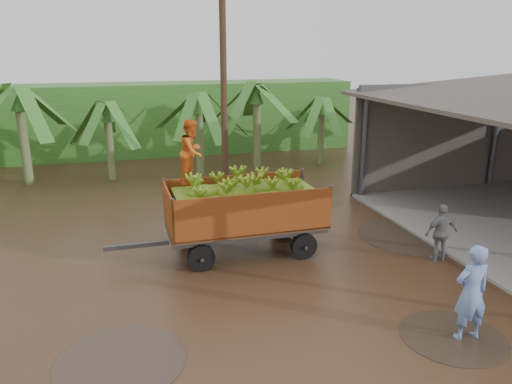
{
  "coord_description": "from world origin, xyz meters",
  "views": [
    {
      "loc": [
        -3.34,
        -10.42,
        5.42
      ],
      "look_at": [
        0.28,
        2.38,
        1.52
      ],
      "focal_mm": 35.0,
      "sensor_mm": 36.0,
      "label": 1
    }
  ],
  "objects_px": {
    "utility_pole": "(224,91)",
    "man_blue": "(471,293)",
    "man_grey": "(441,233)",
    "banana_trailer": "(243,207)"
  },
  "relations": [
    {
      "from": "banana_trailer",
      "to": "man_blue",
      "type": "distance_m",
      "value": 6.12
    },
    {
      "from": "banana_trailer",
      "to": "utility_pole",
      "type": "xyz_separation_m",
      "value": [
        0.66,
        5.29,
        2.59
      ]
    },
    {
      "from": "man_grey",
      "to": "utility_pole",
      "type": "bearing_deg",
      "value": -59.97
    },
    {
      "from": "utility_pole",
      "to": "man_blue",
      "type": "bearing_deg",
      "value": -77.11
    },
    {
      "from": "banana_trailer",
      "to": "man_grey",
      "type": "bearing_deg",
      "value": -23.0
    },
    {
      "from": "utility_pole",
      "to": "man_grey",
      "type": "bearing_deg",
      "value": -60.41
    },
    {
      "from": "man_blue",
      "to": "utility_pole",
      "type": "height_order",
      "value": "utility_pole"
    },
    {
      "from": "man_blue",
      "to": "utility_pole",
      "type": "xyz_separation_m",
      "value": [
        -2.42,
        10.56,
        2.91
      ]
    },
    {
      "from": "banana_trailer",
      "to": "man_blue",
      "type": "bearing_deg",
      "value": -60.24
    },
    {
      "from": "man_blue",
      "to": "utility_pole",
      "type": "distance_m",
      "value": 11.22
    }
  ]
}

